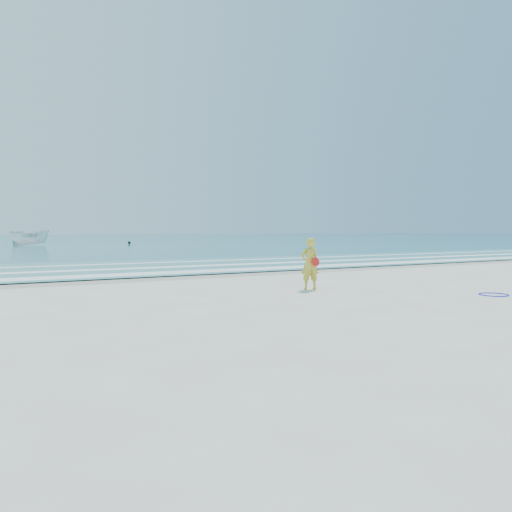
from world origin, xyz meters
TOP-DOWN VIEW (x-y plane):
  - ground at (0.00, 0.00)m, footprint 400.00×400.00m
  - wet_sand at (0.00, 9.00)m, footprint 400.00×2.40m
  - ocean at (0.00, 105.00)m, footprint 400.00×190.00m
  - shallow at (0.00, 14.00)m, footprint 400.00×10.00m
  - foam_near at (0.00, 10.30)m, footprint 400.00×1.40m
  - foam_mid at (0.00, 13.20)m, footprint 400.00×0.90m
  - foam_far at (0.00, 16.50)m, footprint 400.00×0.60m
  - hoop at (5.02, -0.30)m, footprint 1.02×1.02m
  - boat at (-1.87, 52.03)m, footprint 4.93×3.49m
  - buoy at (9.27, 52.11)m, footprint 0.36×0.36m
  - woman at (1.39, 3.21)m, footprint 0.63×0.49m

SIDE VIEW (x-z plane):
  - ground at x=0.00m, z-range 0.00..0.00m
  - wet_sand at x=0.00m, z-range 0.00..0.00m
  - hoop at x=5.02m, z-range 0.00..0.03m
  - ocean at x=0.00m, z-range 0.00..0.04m
  - shallow at x=0.00m, z-range 0.04..0.05m
  - foam_near at x=0.00m, z-range 0.05..0.06m
  - foam_mid at x=0.00m, z-range 0.05..0.06m
  - foam_far at x=0.00m, z-range 0.05..0.06m
  - buoy at x=9.27m, z-range 0.04..0.40m
  - woman at x=1.39m, z-range 0.00..1.54m
  - boat at x=-1.87m, z-range 0.04..1.83m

